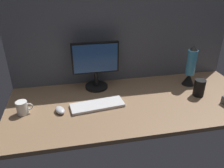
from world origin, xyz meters
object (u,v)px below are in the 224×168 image
object	(u,v)px
mug_black_travel	(199,88)
mouse	(60,110)
keyboard	(97,105)
mug_ceramic_white	(23,108)
monitor	(96,64)
lava_lamp	(190,69)

from	to	relation	value
mug_black_travel	mouse	bearing A→B (deg)	-178.47
keyboard	mug_ceramic_white	world-z (taller)	mug_ceramic_white
mug_ceramic_white	mug_black_travel	xyz separation A→B (cm)	(126.42, -0.59, 1.86)
monitor	mug_black_travel	xyz separation A→B (cm)	(73.82, -28.09, -13.71)
mug_black_travel	lava_lamp	bearing A→B (deg)	86.15
monitor	mouse	world-z (taller)	monitor
lava_lamp	keyboard	bearing A→B (deg)	-166.54
monitor	mug_black_travel	world-z (taller)	monitor
mug_ceramic_white	mug_black_travel	distance (cm)	126.43
monitor	mug_black_travel	size ratio (longest dim) A/B	2.90
mouse	lava_lamp	xyz separation A→B (cm)	(103.80, 20.97, 12.24)
monitor	lava_lamp	distance (cm)	75.95
mug_ceramic_white	mug_black_travel	world-z (taller)	mug_black_travel
mouse	mug_ceramic_white	distance (cm)	24.24
mug_black_travel	lava_lamp	xyz separation A→B (cm)	(1.23, 18.23, 7.52)
keyboard	mouse	size ratio (longest dim) A/B	3.85
monitor	mug_black_travel	bearing A→B (deg)	-20.83
monitor	keyboard	world-z (taller)	monitor
monitor	lava_lamp	size ratio (longest dim) A/B	1.12
mug_ceramic_white	lava_lamp	xyz separation A→B (cm)	(127.65, 17.64, 9.38)
monitor	keyboard	distance (cm)	34.56
mouse	lava_lamp	size ratio (longest dim) A/B	0.29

